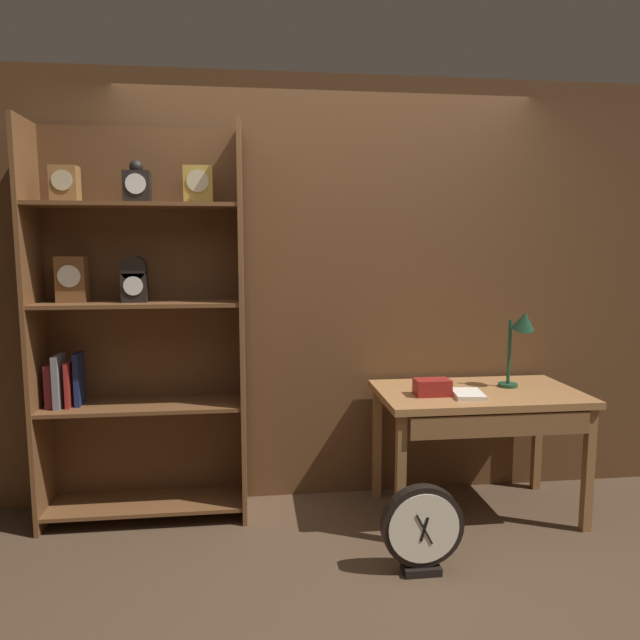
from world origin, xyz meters
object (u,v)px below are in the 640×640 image
desk_lamp (521,331)px  open_repair_manual (468,394)px  workbench (479,407)px  toolbox_small (432,387)px  bookshelf (137,324)px  round_clock_large (422,529)px

desk_lamp → open_repair_manual: (-0.37, -0.15, -0.33)m
workbench → toolbox_small: (-0.30, -0.05, 0.14)m
workbench → open_repair_manual: 0.18m
bookshelf → round_clock_large: bookshelf is taller
toolbox_small → round_clock_large: 0.80m
bookshelf → desk_lamp: bookshelf is taller
toolbox_small → open_repair_manual: bearing=-14.2°
workbench → desk_lamp: (0.26, 0.05, 0.43)m
workbench → open_repair_manual: bearing=-139.1°
workbench → round_clock_large: size_ratio=2.62×
bookshelf → open_repair_manual: bookshelf is taller
open_repair_manual → round_clock_large: size_ratio=0.49×
open_repair_manual → round_clock_large: open_repair_manual is taller
workbench → bookshelf: bearing=173.1°
bookshelf → workbench: bearing=-6.9°
workbench → desk_lamp: bearing=11.6°
workbench → round_clock_large: workbench is taller
toolbox_small → desk_lamp: bearing=10.1°
bookshelf → open_repair_manual: 1.91m
desk_lamp → toolbox_small: (-0.56, -0.10, -0.30)m
workbench → toolbox_small: size_ratio=5.93×
open_repair_manual → toolbox_small: bearing=173.5°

